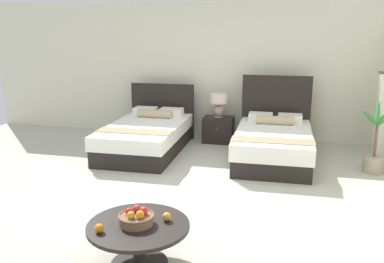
{
  "coord_description": "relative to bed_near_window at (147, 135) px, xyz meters",
  "views": [
    {
      "loc": [
        1.35,
        -5.06,
        2.17
      ],
      "look_at": [
        0.02,
        0.5,
        0.73
      ],
      "focal_mm": 39.15,
      "sensor_mm": 36.0,
      "label": 1
    }
  ],
  "objects": [
    {
      "name": "ground_plane",
      "position": [
        1.11,
        -1.76,
        -0.3
      ],
      "size": [
        9.98,
        9.87,
        0.02
      ],
      "primitive_type": "cube",
      "color": "#B7B5A2"
    },
    {
      "name": "wall_back",
      "position": [
        1.11,
        1.38,
        1.04
      ],
      "size": [
        9.98,
        0.12,
        2.65
      ],
      "primitive_type": "cube",
      "color": "beige",
      "rests_on": "ground"
    },
    {
      "name": "bed_near_window",
      "position": [
        0.0,
        0.0,
        0.0
      ],
      "size": [
        1.29,
        2.21,
        1.08
      ],
      "color": "black",
      "rests_on": "ground"
    },
    {
      "name": "bed_near_corner",
      "position": [
        2.21,
        0.01,
        0.02
      ],
      "size": [
        1.27,
        2.06,
        1.3
      ],
      "color": "black",
      "rests_on": "ground"
    },
    {
      "name": "nightstand",
      "position": [
        1.13,
        0.89,
        -0.04
      ],
      "size": [
        0.57,
        0.44,
        0.49
      ],
      "color": "black",
      "rests_on": "ground"
    },
    {
      "name": "table_lamp",
      "position": [
        1.13,
        0.91,
        0.49
      ],
      "size": [
        0.33,
        0.33,
        0.45
      ],
      "color": "tan",
      "rests_on": "nightstand"
    },
    {
      "name": "coffee_table",
      "position": [
        1.16,
        -3.53,
        0.02
      ],
      "size": [
        0.94,
        0.94,
        0.41
      ],
      "color": "black",
      "rests_on": "ground"
    },
    {
      "name": "fruit_bowl",
      "position": [
        1.15,
        -3.53,
        0.19
      ],
      "size": [
        0.33,
        0.33,
        0.16
      ],
      "color": "#865D45",
      "rests_on": "coffee_table"
    },
    {
      "name": "loose_apple",
      "position": [
        1.4,
        -3.4,
        0.17
      ],
      "size": [
        0.08,
        0.08,
        0.08
      ],
      "color": "gold",
      "rests_on": "coffee_table"
    },
    {
      "name": "loose_orange",
      "position": [
        0.89,
        -3.76,
        0.17
      ],
      "size": [
        0.08,
        0.08,
        0.08
      ],
      "color": "orange",
      "rests_on": "coffee_table"
    },
    {
      "name": "floor_lamp_corner",
      "position": [
        3.92,
        0.39,
        0.45
      ],
      "size": [
        0.24,
        0.24,
        1.47
      ],
      "color": "#3A2B1B",
      "rests_on": "ground"
    },
    {
      "name": "potted_palm",
      "position": [
        3.73,
        -0.28,
        -0.01
      ],
      "size": [
        0.53,
        0.59,
        1.08
      ],
      "color": "gray",
      "rests_on": "ground"
    }
  ]
}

